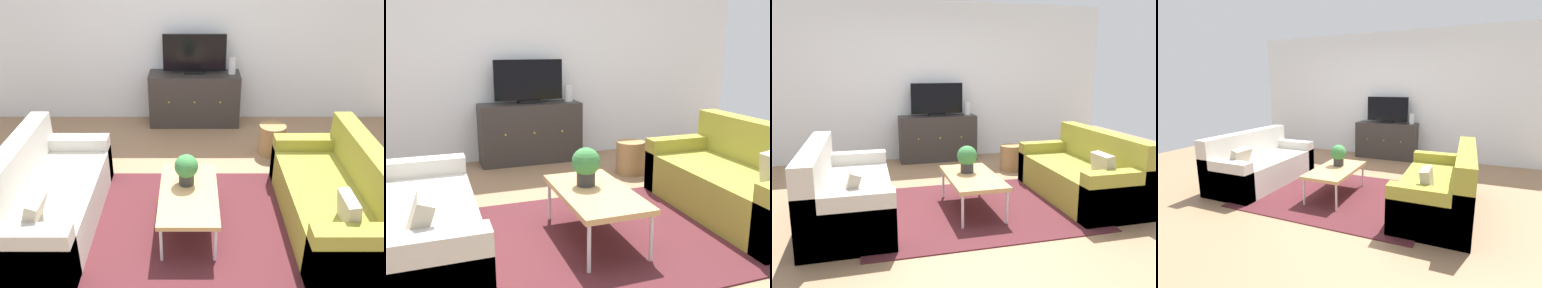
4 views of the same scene
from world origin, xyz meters
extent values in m
plane|color=#997251|center=(0.00, 0.00, 0.00)|extent=(10.00, 10.00, 0.00)
cube|color=white|center=(0.00, 2.55, 1.35)|extent=(6.40, 0.12, 2.70)
cube|color=#4C1E23|center=(0.00, -0.15, 0.01)|extent=(2.50, 1.90, 0.01)
cube|color=beige|center=(-1.35, -0.10, 0.21)|extent=(0.84, 1.76, 0.42)
cube|color=beige|center=(-1.67, -0.10, 0.41)|extent=(0.20, 1.76, 0.82)
cube|color=beige|center=(-1.35, 0.69, 0.28)|extent=(0.84, 0.18, 0.56)
cube|color=beige|center=(-1.35, -0.89, 0.28)|extent=(0.84, 0.18, 0.56)
cube|color=#B2A58C|center=(-1.30, -0.65, 0.54)|extent=(0.19, 0.30, 0.32)
cube|color=olive|center=(1.35, -0.10, 0.21)|extent=(0.84, 1.76, 0.42)
cube|color=olive|center=(1.67, -0.10, 0.41)|extent=(0.20, 1.76, 0.82)
cube|color=olive|center=(1.35, 0.69, 0.28)|extent=(0.84, 0.18, 0.56)
cube|color=olive|center=(1.35, -0.89, 0.28)|extent=(0.84, 0.18, 0.56)
cube|color=#B2A58C|center=(1.30, -0.65, 0.54)|extent=(0.14, 0.30, 0.31)
cube|color=tan|center=(-0.03, -0.16, 0.39)|extent=(0.55, 1.04, 0.04)
cylinder|color=silver|center=(-0.26, -0.64, 0.18)|extent=(0.03, 0.03, 0.36)
cylinder|color=silver|center=(0.21, -0.64, 0.18)|extent=(0.03, 0.03, 0.36)
cylinder|color=silver|center=(-0.26, 0.31, 0.18)|extent=(0.03, 0.03, 0.36)
cylinder|color=silver|center=(0.21, 0.31, 0.18)|extent=(0.03, 0.03, 0.36)
cylinder|color=#2D2D2D|center=(-0.05, -0.02, 0.46)|extent=(0.15, 0.15, 0.11)
sphere|color=#387A3D|center=(-0.05, -0.02, 0.60)|extent=(0.23, 0.23, 0.23)
cube|color=#332D2B|center=(0.04, 2.27, 0.39)|extent=(1.31, 0.44, 0.78)
sphere|color=#B79338|center=(-0.32, 2.04, 0.43)|extent=(0.03, 0.03, 0.03)
sphere|color=#B79338|center=(0.04, 2.04, 0.43)|extent=(0.03, 0.03, 0.03)
sphere|color=#B79338|center=(0.41, 2.04, 0.43)|extent=(0.03, 0.03, 0.03)
cube|color=black|center=(0.04, 2.29, 0.80)|extent=(0.28, 0.16, 0.04)
cube|color=black|center=(0.04, 2.29, 1.07)|extent=(0.89, 0.04, 0.52)
cylinder|color=silver|center=(0.58, 2.27, 0.89)|extent=(0.11, 0.11, 0.22)
cylinder|color=#9E7547|center=(1.04, 1.33, 0.20)|extent=(0.34, 0.34, 0.39)
camera|label=1|loc=(0.01, -3.35, 2.60)|focal=38.07mm
camera|label=2|loc=(-1.21, -3.05, 1.52)|focal=39.55mm
camera|label=3|loc=(-1.14, -4.05, 1.60)|focal=35.13mm
camera|label=4|loc=(1.64, -3.61, 1.54)|focal=26.21mm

